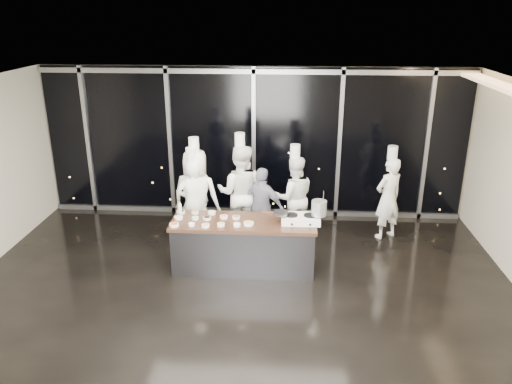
# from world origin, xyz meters

# --- Properties ---
(ground) EXTENTS (9.00, 9.00, 0.00)m
(ground) POSITION_xyz_m (0.00, 0.00, 0.00)
(ground) COLOR black
(ground) RESTS_ON ground
(room_shell) EXTENTS (9.02, 7.02, 3.21)m
(room_shell) POSITION_xyz_m (0.18, 0.00, 2.25)
(room_shell) COLOR beige
(room_shell) RESTS_ON ground
(window_wall) EXTENTS (8.90, 0.11, 3.20)m
(window_wall) POSITION_xyz_m (0.00, 3.43, 1.60)
(window_wall) COLOR black
(window_wall) RESTS_ON ground
(demo_counter) EXTENTS (2.46, 0.86, 0.90)m
(demo_counter) POSITION_xyz_m (0.00, 0.90, 0.45)
(demo_counter) COLOR #37363B
(demo_counter) RESTS_ON ground
(stove) EXTENTS (0.65, 0.43, 0.14)m
(stove) POSITION_xyz_m (0.96, 0.91, 0.96)
(stove) COLOR white
(stove) RESTS_ON demo_counter
(frying_pan) EXTENTS (0.46, 0.27, 0.04)m
(frying_pan) POSITION_xyz_m (0.62, 0.89, 1.06)
(frying_pan) COLOR slate
(frying_pan) RESTS_ON stove
(stock_pot) EXTENTS (0.26, 0.26, 0.25)m
(stock_pot) POSITION_xyz_m (1.27, 0.91, 1.17)
(stock_pot) COLOR silver
(stock_pot) RESTS_ON stove
(prep_bowls) EXTENTS (1.39, 0.71, 0.05)m
(prep_bowls) POSITION_xyz_m (-0.61, 0.87, 0.93)
(prep_bowls) COLOR white
(prep_bowls) RESTS_ON demo_counter
(squeeze_bottle) EXTENTS (0.07, 0.07, 0.24)m
(squeeze_bottle) POSITION_xyz_m (-1.14, 1.13, 1.01)
(squeeze_bottle) COLOR white
(squeeze_bottle) RESTS_ON demo_counter
(chef_far_left) EXTENTS (0.73, 0.61, 1.93)m
(chef_far_left) POSITION_xyz_m (-1.03, 1.78, 0.87)
(chef_far_left) COLOR white
(chef_far_left) RESTS_ON ground
(chef_left) EXTENTS (0.98, 0.72, 2.08)m
(chef_left) POSITION_xyz_m (-1.00, 1.92, 0.94)
(chef_left) COLOR white
(chef_left) RESTS_ON ground
(chef_center) EXTENTS (0.96, 0.77, 2.13)m
(chef_center) POSITION_xyz_m (-0.17, 2.15, 0.96)
(chef_center) COLOR white
(chef_center) RESTS_ON ground
(guest) EXTENTS (0.97, 0.72, 1.53)m
(guest) POSITION_xyz_m (0.27, 1.89, 0.77)
(guest) COLOR black
(guest) RESTS_ON ground
(chef_right) EXTENTS (0.91, 0.76, 1.90)m
(chef_right) POSITION_xyz_m (0.86, 2.25, 0.84)
(chef_right) COLOR white
(chef_right) RESTS_ON ground
(chef_side) EXTENTS (0.72, 0.65, 1.87)m
(chef_side) POSITION_xyz_m (2.69, 2.36, 0.84)
(chef_side) COLOR white
(chef_side) RESTS_ON ground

